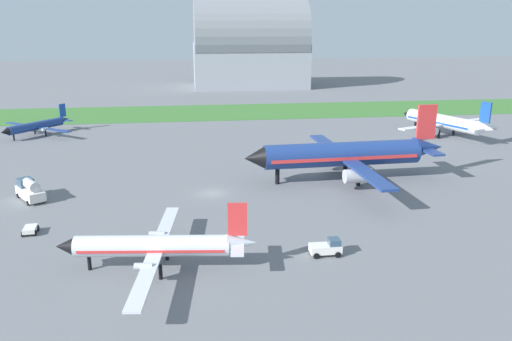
% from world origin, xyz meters
% --- Properties ---
extents(ground_plane, '(600.00, 600.00, 0.00)m').
position_xyz_m(ground_plane, '(0.00, 0.00, 0.00)').
color(ground_plane, slate).
extents(grass_taxiway_strip, '(360.00, 28.00, 0.08)m').
position_xyz_m(grass_taxiway_strip, '(0.00, 75.39, 0.04)').
color(grass_taxiway_strip, '#3D7533').
rests_on(grass_taxiway_strip, ground_plane).
extents(airplane_taxiing_turboprop, '(18.05, 16.08, 6.56)m').
position_xyz_m(airplane_taxiing_turboprop, '(-38.78, 48.28, 2.40)').
color(airplane_taxiing_turboprop, navy).
rests_on(airplane_taxiing_turboprop, ground_plane).
extents(airplane_foreground_turboprop, '(21.78, 25.39, 7.61)m').
position_xyz_m(airplane_foreground_turboprop, '(-7.20, -25.01, 2.78)').
color(airplane_foreground_turboprop, silver).
rests_on(airplane_foreground_turboprop, ground_plane).
extents(airplane_parked_jet_far, '(25.81, 25.63, 9.54)m').
position_xyz_m(airplane_parked_jet_far, '(56.07, 34.90, 3.44)').
color(airplane_parked_jet_far, white).
rests_on(airplane_parked_jet_far, ground_plane).
extents(airplane_midfield_jet, '(34.87, 35.55, 12.56)m').
position_xyz_m(airplane_midfield_jet, '(22.79, 4.10, 4.52)').
color(airplane_midfield_jet, navy).
rests_on(airplane_midfield_jet, ground_plane).
extents(baggage_cart_near_gate, '(1.93, 2.51, 0.90)m').
position_xyz_m(baggage_cart_near_gate, '(-23.79, -12.93, 0.57)').
color(baggage_cart_near_gate, white).
rests_on(baggage_cart_near_gate, ground_plane).
extents(fuel_truck_midfield, '(5.61, 6.74, 3.29)m').
position_xyz_m(fuel_truck_midfield, '(-27.46, 0.76, 1.58)').
color(fuel_truck_midfield, white).
rests_on(fuel_truck_midfield, ground_plane).
extents(pushback_tug_by_runway, '(3.62, 2.08, 1.95)m').
position_xyz_m(pushback_tug_by_runway, '(12.07, -23.92, 0.91)').
color(pushback_tug_by_runway, white).
rests_on(pushback_tug_by_runway, ground_plane).
extents(hangar_distant, '(45.36, 30.66, 35.89)m').
position_xyz_m(hangar_distant, '(22.42, 136.71, 16.48)').
color(hangar_distant, '#9399A3').
rests_on(hangar_distant, ground_plane).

